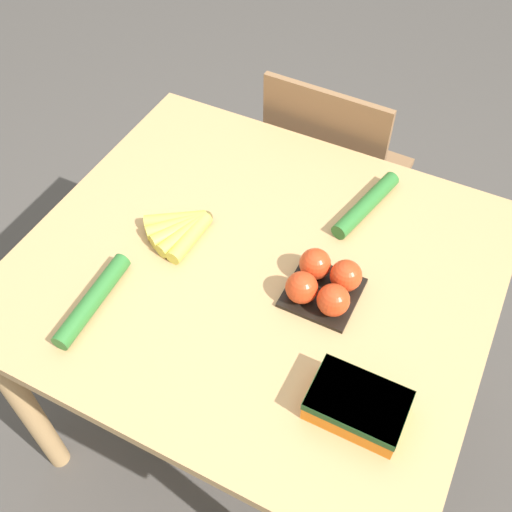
% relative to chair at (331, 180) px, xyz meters
% --- Properties ---
extents(ground_plane, '(12.00, 12.00, 0.00)m').
position_rel_chair_xyz_m(ground_plane, '(0.05, -0.66, -0.47)').
color(ground_plane, '#4C4742').
extents(dining_table, '(1.08, 0.96, 0.78)m').
position_rel_chair_xyz_m(dining_table, '(0.05, -0.66, 0.20)').
color(dining_table, tan).
rests_on(dining_table, ground_plane).
extents(chair, '(0.43, 0.41, 0.90)m').
position_rel_chair_xyz_m(chair, '(0.00, 0.00, 0.00)').
color(chair, '#8E6642').
rests_on(chair, ground_plane).
extents(banana_bunch, '(0.15, 0.17, 0.04)m').
position_rel_chair_xyz_m(banana_bunch, '(-0.15, -0.66, 0.33)').
color(banana_bunch, brown).
rests_on(banana_bunch, dining_table).
extents(tomato_pack, '(0.16, 0.16, 0.08)m').
position_rel_chair_xyz_m(tomato_pack, '(0.22, -0.67, 0.35)').
color(tomato_pack, black).
rests_on(tomato_pack, dining_table).
extents(carrot_bag, '(0.18, 0.12, 0.06)m').
position_rel_chair_xyz_m(carrot_bag, '(0.39, -0.91, 0.34)').
color(carrot_bag, orange).
rests_on(carrot_bag, dining_table).
extents(cucumber_near, '(0.09, 0.25, 0.04)m').
position_rel_chair_xyz_m(cucumber_near, '(0.22, -0.38, 0.33)').
color(cucumber_near, '#2D702D').
rests_on(cucumber_near, dining_table).
extents(cucumber_far, '(0.05, 0.25, 0.04)m').
position_rel_chair_xyz_m(cucumber_far, '(-0.22, -0.93, 0.33)').
color(cucumber_far, '#2D702D').
rests_on(cucumber_far, dining_table).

